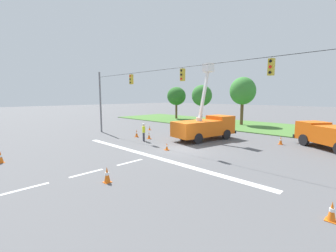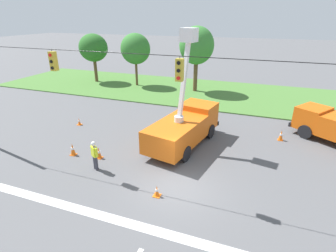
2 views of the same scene
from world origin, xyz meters
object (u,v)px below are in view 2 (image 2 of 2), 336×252
(tree_west, at_px, (135,49))
(traffic_cone_lane_edge_a, at_px, (79,122))
(tree_centre, at_px, (197,46))
(utility_truck_bucket_lift, at_px, (185,125))
(traffic_cone_far_left, at_px, (99,153))
(traffic_cone_mid_left, at_px, (281,135))
(road_worker, at_px, (95,154))
(traffic_cone_foreground_right, at_px, (73,149))
(tree_far_west, at_px, (93,48))
(traffic_cone_foreground_left, at_px, (157,191))

(tree_west, xyz_separation_m, traffic_cone_lane_edge_a, (1.28, -13.03, -4.19))
(tree_centre, distance_m, traffic_cone_lane_edge_a, 15.14)
(utility_truck_bucket_lift, height_order, traffic_cone_far_left, utility_truck_bucket_lift)
(traffic_cone_mid_left, bearing_deg, tree_centre, 130.86)
(road_worker, relative_size, traffic_cone_foreground_right, 2.23)
(tree_west, relative_size, tree_centre, 0.88)
(road_worker, distance_m, traffic_cone_lane_edge_a, 7.32)
(traffic_cone_mid_left, bearing_deg, utility_truck_bucket_lift, -154.88)
(tree_far_west, height_order, traffic_cone_lane_edge_a, tree_far_west)
(traffic_cone_foreground_left, relative_size, traffic_cone_far_left, 0.81)
(tree_centre, height_order, traffic_cone_foreground_right, tree_centre)
(tree_west, height_order, traffic_cone_mid_left, tree_west)
(road_worker, xyz_separation_m, traffic_cone_foreground_right, (-2.34, 0.93, -0.60))
(tree_centre, relative_size, traffic_cone_lane_edge_a, 12.35)
(traffic_cone_mid_left, xyz_separation_m, traffic_cone_far_left, (-10.62, -6.58, -0.01))
(tree_far_west, relative_size, utility_truck_bucket_lift, 0.81)
(tree_far_west, distance_m, traffic_cone_lane_edge_a, 15.40)
(traffic_cone_foreground_right, distance_m, traffic_cone_far_left, 1.79)
(traffic_cone_foreground_left, xyz_separation_m, traffic_cone_lane_edge_a, (-9.33, 6.22, -0.01))
(traffic_cone_far_left, bearing_deg, tree_far_west, 124.61)
(traffic_cone_lane_edge_a, xyz_separation_m, traffic_cone_far_left, (4.56, -4.02, 0.09))
(traffic_cone_foreground_left, height_order, traffic_cone_lane_edge_a, traffic_cone_foreground_left)
(tree_west, relative_size, road_worker, 3.55)
(road_worker, bearing_deg, traffic_cone_far_left, 116.02)
(tree_far_west, height_order, tree_centre, tree_centre)
(traffic_cone_lane_edge_a, bearing_deg, traffic_cone_foreground_left, -33.69)
(traffic_cone_mid_left, bearing_deg, traffic_cone_foreground_left, -123.69)
(tree_far_west, relative_size, tree_west, 0.97)
(tree_west, distance_m, tree_centre, 7.51)
(road_worker, xyz_separation_m, traffic_cone_lane_edge_a, (-5.13, 5.18, -0.73))
(utility_truck_bucket_lift, xyz_separation_m, traffic_cone_lane_edge_a, (-8.96, 0.36, -1.15))
(utility_truck_bucket_lift, xyz_separation_m, traffic_cone_foreground_left, (0.38, -5.86, -1.14))
(traffic_cone_mid_left, bearing_deg, traffic_cone_lane_edge_a, -170.44)
(traffic_cone_lane_edge_a, bearing_deg, tree_centre, 64.41)
(tree_west, xyz_separation_m, traffic_cone_far_left, (5.85, -17.05, -4.10))
(tree_centre, height_order, traffic_cone_mid_left, tree_centre)
(tree_centre, distance_m, traffic_cone_foreground_left, 20.01)
(traffic_cone_foreground_left, relative_size, traffic_cone_mid_left, 0.79)
(road_worker, bearing_deg, traffic_cone_lane_edge_a, 134.72)
(tree_far_west, xyz_separation_m, utility_truck_bucket_lift, (16.14, -13.36, -2.94))
(tree_centre, relative_size, traffic_cone_foreground_left, 11.99)
(traffic_cone_lane_edge_a, bearing_deg, traffic_cone_far_left, -41.38)
(road_worker, distance_m, traffic_cone_far_left, 1.44)
(traffic_cone_foreground_left, distance_m, traffic_cone_lane_edge_a, 11.22)
(tree_centre, distance_m, traffic_cone_mid_left, 14.53)
(utility_truck_bucket_lift, xyz_separation_m, traffic_cone_far_left, (-4.39, -3.66, -1.05))
(traffic_cone_foreground_right, height_order, traffic_cone_lane_edge_a, traffic_cone_foreground_right)
(tree_centre, height_order, traffic_cone_foreground_left, tree_centre)
(traffic_cone_foreground_left, xyz_separation_m, traffic_cone_foreground_right, (-6.55, 1.97, 0.11))
(tree_far_west, distance_m, tree_west, 5.90)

